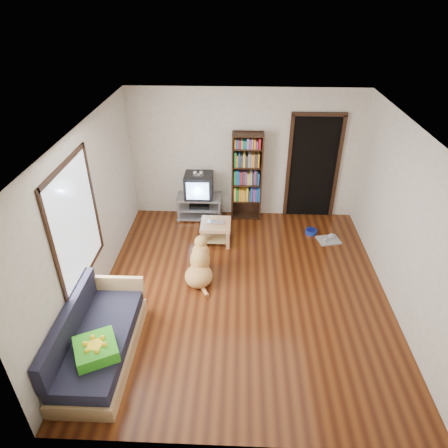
{
  "coord_description": "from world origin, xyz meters",
  "views": [
    {
      "loc": [
        -0.1,
        -4.88,
        4.23
      ],
      "look_at": [
        -0.33,
        0.55,
        0.9
      ],
      "focal_mm": 32.0,
      "sensor_mm": 36.0,
      "label": 1
    }
  ],
  "objects_px": {
    "dog_bowl": "(311,232)",
    "sofa": "(97,342)",
    "grey_rag": "(329,240)",
    "dog": "(200,265)",
    "tv_stand": "(200,206)",
    "bookshelf": "(247,172)",
    "crt_tv": "(199,185)",
    "laptop": "(216,223)",
    "green_cushion": "(96,349)",
    "coffee_table": "(216,228)"
  },
  "relations": [
    {
      "from": "sofa",
      "to": "tv_stand",
      "type": "bearing_deg",
      "value": 74.98
    },
    {
      "from": "green_cushion",
      "to": "bookshelf",
      "type": "height_order",
      "value": "bookshelf"
    },
    {
      "from": "dog_bowl",
      "to": "grey_rag",
      "type": "height_order",
      "value": "dog_bowl"
    },
    {
      "from": "bookshelf",
      "to": "coffee_table",
      "type": "bearing_deg",
      "value": -120.76
    },
    {
      "from": "grey_rag",
      "to": "tv_stand",
      "type": "height_order",
      "value": "tv_stand"
    },
    {
      "from": "coffee_table",
      "to": "crt_tv",
      "type": "bearing_deg",
      "value": 113.55
    },
    {
      "from": "laptop",
      "to": "sofa",
      "type": "xyz_separation_m",
      "value": [
        -1.36,
        -2.74,
        -0.15
      ]
    },
    {
      "from": "laptop",
      "to": "dog",
      "type": "relative_size",
      "value": 0.34
    },
    {
      "from": "dog_bowl",
      "to": "coffee_table",
      "type": "height_order",
      "value": "coffee_table"
    },
    {
      "from": "tv_stand",
      "to": "laptop",
      "type": "bearing_deg",
      "value": -66.64
    },
    {
      "from": "grey_rag",
      "to": "sofa",
      "type": "height_order",
      "value": "sofa"
    },
    {
      "from": "green_cushion",
      "to": "grey_rag",
      "type": "distance_m",
      "value": 4.67
    },
    {
      "from": "tv_stand",
      "to": "bookshelf",
      "type": "height_order",
      "value": "bookshelf"
    },
    {
      "from": "bookshelf",
      "to": "sofa",
      "type": "height_order",
      "value": "bookshelf"
    },
    {
      "from": "dog_bowl",
      "to": "dog",
      "type": "xyz_separation_m",
      "value": [
        -2.04,
        -1.46,
        0.23
      ]
    },
    {
      "from": "dog",
      "to": "laptop",
      "type": "bearing_deg",
      "value": 79.83
    },
    {
      "from": "laptop",
      "to": "tv_stand",
      "type": "height_order",
      "value": "tv_stand"
    },
    {
      "from": "tv_stand",
      "to": "crt_tv",
      "type": "height_order",
      "value": "crt_tv"
    },
    {
      "from": "tv_stand",
      "to": "crt_tv",
      "type": "xyz_separation_m",
      "value": [
        0.0,
        0.02,
        0.47
      ]
    },
    {
      "from": "sofa",
      "to": "laptop",
      "type": "bearing_deg",
      "value": 63.67
    },
    {
      "from": "dog",
      "to": "bookshelf",
      "type": "bearing_deg",
      "value": 69.76
    },
    {
      "from": "bookshelf",
      "to": "tv_stand",
      "type": "bearing_deg",
      "value": -174.37
    },
    {
      "from": "laptop",
      "to": "bookshelf",
      "type": "relative_size",
      "value": 0.17
    },
    {
      "from": "laptop",
      "to": "coffee_table",
      "type": "height_order",
      "value": "laptop"
    },
    {
      "from": "dog_bowl",
      "to": "sofa",
      "type": "distance_m",
      "value": 4.47
    },
    {
      "from": "dog",
      "to": "sofa",
      "type": "bearing_deg",
      "value": -124.98
    },
    {
      "from": "bookshelf",
      "to": "sofa",
      "type": "bearing_deg",
      "value": -117.32
    },
    {
      "from": "dog_bowl",
      "to": "tv_stand",
      "type": "distance_m",
      "value": 2.29
    },
    {
      "from": "dog",
      "to": "grey_rag",
      "type": "bearing_deg",
      "value": 27.3
    },
    {
      "from": "tv_stand",
      "to": "sofa",
      "type": "xyz_separation_m",
      "value": [
        -0.97,
        -3.63,
        -0.01
      ]
    },
    {
      "from": "tv_stand",
      "to": "coffee_table",
      "type": "relative_size",
      "value": 1.64
    },
    {
      "from": "tv_stand",
      "to": "dog",
      "type": "bearing_deg",
      "value": -84.49
    },
    {
      "from": "bookshelf",
      "to": "coffee_table",
      "type": "distance_m",
      "value": 1.32
    },
    {
      "from": "laptop",
      "to": "tv_stand",
      "type": "bearing_deg",
      "value": 115.77
    },
    {
      "from": "grey_rag",
      "to": "dog",
      "type": "distance_m",
      "value": 2.64
    },
    {
      "from": "crt_tv",
      "to": "sofa",
      "type": "xyz_separation_m",
      "value": [
        -0.97,
        -3.65,
        -0.48
      ]
    },
    {
      "from": "crt_tv",
      "to": "dog",
      "type": "distance_m",
      "value": 2.05
    },
    {
      "from": "crt_tv",
      "to": "sofa",
      "type": "relative_size",
      "value": 0.32
    },
    {
      "from": "green_cushion",
      "to": "dog_bowl",
      "type": "distance_m",
      "value": 4.64
    },
    {
      "from": "coffee_table",
      "to": "dog",
      "type": "distance_m",
      "value": 1.13
    },
    {
      "from": "crt_tv",
      "to": "green_cushion",
      "type": "bearing_deg",
      "value": -102.08
    },
    {
      "from": "dog",
      "to": "coffee_table",
      "type": "bearing_deg",
      "value": 80.1
    },
    {
      "from": "coffee_table",
      "to": "tv_stand",
      "type": "bearing_deg",
      "value": 114.09
    },
    {
      "from": "sofa",
      "to": "dog",
      "type": "height_order",
      "value": "sofa"
    },
    {
      "from": "grey_rag",
      "to": "coffee_table",
      "type": "bearing_deg",
      "value": -177.44
    },
    {
      "from": "tv_stand",
      "to": "coffee_table",
      "type": "height_order",
      "value": "tv_stand"
    },
    {
      "from": "green_cushion",
      "to": "laptop",
      "type": "relative_size",
      "value": 1.56
    },
    {
      "from": "crt_tv",
      "to": "dog",
      "type": "xyz_separation_m",
      "value": [
        0.19,
        -1.99,
        -0.48
      ]
    },
    {
      "from": "crt_tv",
      "to": "tv_stand",
      "type": "bearing_deg",
      "value": -90.0
    },
    {
      "from": "green_cushion",
      "to": "sofa",
      "type": "xyz_separation_m",
      "value": [
        -0.12,
        0.32,
        -0.24
      ]
    }
  ]
}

